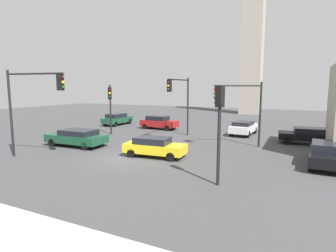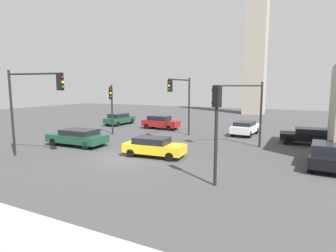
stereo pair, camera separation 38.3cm
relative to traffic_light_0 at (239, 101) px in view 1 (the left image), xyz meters
name	(u,v)px [view 1 (the left image)]	position (x,y,z in m)	size (l,w,h in m)	color
ground_plane	(127,158)	(-5.90, -6.51, -3.62)	(95.50, 95.50, 0.00)	#424244
traffic_light_0	(239,101)	(0.00, 0.00, 0.00)	(3.20, 2.38, 5.07)	black
traffic_light_1	(179,95)	(-5.73, 1.85, 0.38)	(0.53, 3.96, 5.56)	black
traffic_light_2	(33,95)	(-11.27, -9.02, 0.53)	(4.29, 0.96, 5.77)	black
traffic_light_3	(219,116)	(0.88, -8.80, -0.29)	(0.49, 0.41, 4.74)	black
traffic_light_4	(110,99)	(-11.47, -0.83, -0.05)	(2.65, 3.44, 4.89)	black
car_0	(159,122)	(-10.01, 5.92, -2.84)	(4.21, 1.82, 1.48)	maroon
car_1	(243,127)	(-0.71, 6.12, -2.88)	(2.14, 4.23, 1.35)	silver
car_2	(325,154)	(5.74, -3.05, -2.86)	(1.86, 4.12, 1.43)	black
car_3	(154,146)	(-4.47, -5.29, -2.92)	(4.23, 2.02, 1.32)	yellow
car_4	(77,137)	(-11.64, -4.98, -2.89)	(4.86, 2.24, 1.34)	#19472D
car_5	(117,119)	(-16.24, 6.67, -2.86)	(1.86, 4.31, 1.43)	#19472D
car_6	(308,135)	(4.91, 3.93, -2.88)	(4.51, 2.29, 1.35)	black
skyline_tower	(253,42)	(-3.87, 29.08, 8.77)	(3.41, 3.41, 24.77)	#A89E8E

